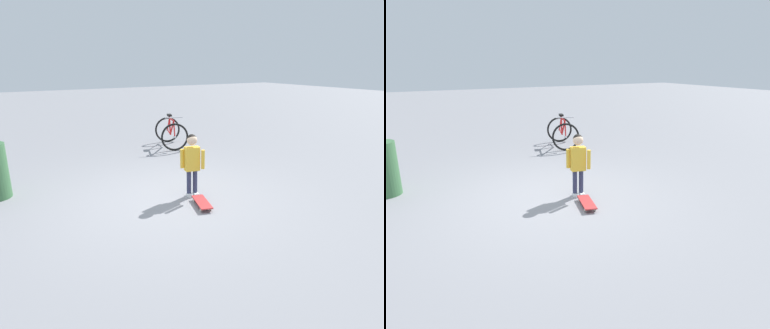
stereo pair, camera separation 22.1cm
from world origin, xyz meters
TOP-DOWN VIEW (x-y plane):
  - ground_plane at (0.00, 0.00)m, footprint 50.00×50.00m
  - child_person at (0.07, 0.50)m, footprint 0.28×0.33m
  - skateboard at (0.52, 0.42)m, footprint 0.60×0.34m
  - bicycle_mid at (-3.25, 1.81)m, footprint 1.23×0.98m

SIDE VIEW (x-z plane):
  - ground_plane at x=0.00m, z-range 0.00..0.00m
  - skateboard at x=0.52m, z-range 0.02..0.10m
  - bicycle_mid at x=-3.25m, z-range -0.04..0.80m
  - child_person at x=0.07m, z-range 0.13..1.19m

